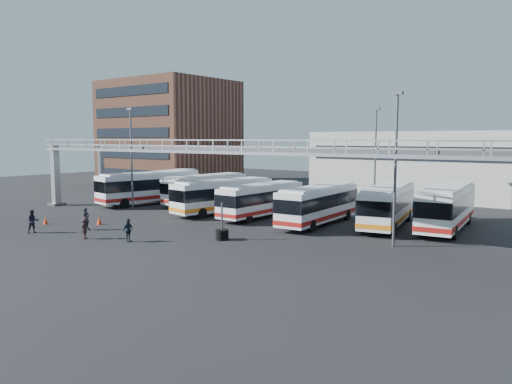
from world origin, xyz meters
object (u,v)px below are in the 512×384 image
Objects in this scene: light_pole_back at (375,153)px; pedestrian_b at (33,221)px; bus_0 at (166,182)px; cone_left at (45,220)px; bus_2 at (206,188)px; pedestrian_c at (85,228)px; pedestrian_a at (86,219)px; bus_3 at (223,195)px; light_pole_left at (131,153)px; pedestrian_d at (128,230)px; tire_stack at (222,234)px; cone_right at (99,220)px; light_pole_mid at (396,161)px; bus_4 at (262,199)px; bus_1 at (149,187)px; bus_7 at (447,206)px; bus_6 at (388,204)px; bus_5 at (319,203)px.

pedestrian_b is (-15.75, -26.96, -4.83)m from light_pole_back.
bus_0 reaches higher than cone_left.
bus_2 is 6.94× the size of pedestrian_c.
light_pole_back is at bearing -42.01° from pedestrian_c.
pedestrian_b is (-2.10, -3.21, 0.01)m from pedestrian_a.
bus_3 is (14.70, -6.20, 0.02)m from bus_0.
light_pole_left is at bearing -150.34° from bus_3.
pedestrian_a is at bearing -92.93° from bus_3.
bus_3 is at bearing -135.30° from light_pole_back.
tire_stack is (4.75, 4.48, -0.37)m from pedestrian_d.
cone_left is at bearing -144.08° from cone_right.
light_pole_mid is at bearing -2.05° from light_pole_left.
tire_stack is (16.11, 4.06, 0.14)m from cone_left.
bus_4 is at bearing -12.70° from pedestrian_d.
bus_3 is 6.17× the size of pedestrian_b.
light_pole_mid is at bearing -61.93° from light_pole_back.
bus_2 is 20.22m from pedestrian_b.
bus_2 is (5.16, 3.49, -0.14)m from bus_1.
light_pole_mid is at bearing 19.14° from cone_left.
pedestrian_a is 3.83m from pedestrian_b.
pedestrian_d is at bearing -112.06° from pedestrian_a.
bus_0 is 0.94× the size of bus_7.
light_pole_back is 26.83m from cone_right.
bus_7 is 28.39m from pedestrian_a.
bus_7 is (8.98, -6.62, -3.80)m from light_pole_back.
bus_0 is 16.38× the size of cone_right.
light_pole_mid is 0.90× the size of bus_6.
pedestrian_c is 2.33× the size of cone_right.
bus_3 is at bearing 178.01° from bus_6.
pedestrian_d is at bearing -106.52° from light_pole_back.
bus_2 is at bearing 19.76° from pedestrian_b.
pedestrian_a is (-21.64, -8.75, -4.84)m from light_pole_mid.
pedestrian_c is 6.19m from cone_right.
bus_1 reaches higher than pedestrian_b.
light_pole_left is 15.97m from pedestrian_c.
pedestrian_b is at bearing -84.34° from bus_2.
bus_7 is at bearing 3.66° from bus_2.
bus_6 is (21.27, -1.21, 0.07)m from bus_2.
bus_4 is 10.57m from tire_stack.
pedestrian_c reaches higher than cone_left.
pedestrian_a is 1.08× the size of pedestrian_d.
bus_1 is 19.24m from pedestrian_c.
bus_0 reaches higher than bus_4.
bus_1 reaches higher than tire_stack.
light_pole_mid is (28.00, -1.00, 0.00)m from light_pole_left.
bus_3 is 7.10× the size of pedestrian_c.
bus_2 is at bearing 136.21° from tire_stack.
bus_5 is at bearing 9.78° from light_pole_left.
pedestrian_a is (-13.64, -23.75, -4.84)m from light_pole_back.
bus_4 is at bearing -16.14° from bus_2.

